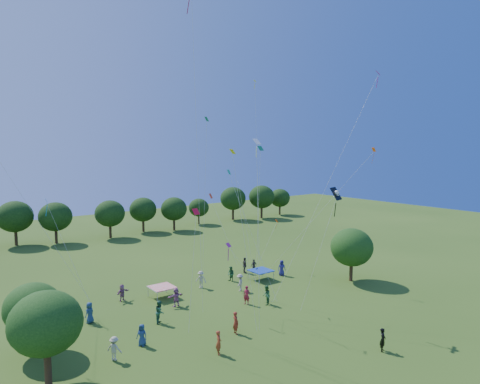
{
  "coord_description": "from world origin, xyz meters",
  "views": [
    {
      "loc": [
        -20.08,
        -12.4,
        14.45
      ],
      "look_at": [
        0.0,
        14.0,
        11.0
      ],
      "focal_mm": 32.0,
      "sensor_mm": 36.0,
      "label": 1
    }
  ],
  "objects_px": {
    "near_tree_west": "(46,323)",
    "pirate_kite": "(336,195)",
    "red_high_kite": "(193,38)",
    "near_tree_north": "(33,308)",
    "man_in_black": "(383,340)",
    "tent_blue": "(261,271)",
    "tent_red_stripe": "(162,287)",
    "near_tree_east": "(352,247)"
  },
  "relations": [
    {
      "from": "near_tree_west",
      "to": "pirate_kite",
      "type": "height_order",
      "value": "pirate_kite"
    },
    {
      "from": "near_tree_west",
      "to": "red_high_kite",
      "type": "height_order",
      "value": "red_high_kite"
    },
    {
      "from": "near_tree_north",
      "to": "man_in_black",
      "type": "bearing_deg",
      "value": -36.79
    },
    {
      "from": "tent_blue",
      "to": "near_tree_north",
      "type": "bearing_deg",
      "value": -172.41
    },
    {
      "from": "near_tree_north",
      "to": "pirate_kite",
      "type": "xyz_separation_m",
      "value": [
        21.47,
        -8.81,
        7.3
      ]
    },
    {
      "from": "tent_red_stripe",
      "to": "near_tree_west",
      "type": "bearing_deg",
      "value": -142.51
    },
    {
      "from": "near_tree_north",
      "to": "tent_blue",
      "type": "distance_m",
      "value": 23.81
    },
    {
      "from": "tent_blue",
      "to": "tent_red_stripe",
      "type": "bearing_deg",
      "value": 172.4
    },
    {
      "from": "near_tree_north",
      "to": "pirate_kite",
      "type": "distance_m",
      "value": 24.33
    },
    {
      "from": "tent_red_stripe",
      "to": "red_high_kite",
      "type": "relative_size",
      "value": 0.08
    },
    {
      "from": "tent_blue",
      "to": "man_in_black",
      "type": "distance_m",
      "value": 18.3
    },
    {
      "from": "man_in_black",
      "to": "red_high_kite",
      "type": "bearing_deg",
      "value": 104.41
    },
    {
      "from": "near_tree_west",
      "to": "red_high_kite",
      "type": "xyz_separation_m",
      "value": [
        10.62,
        0.13,
        18.3
      ]
    },
    {
      "from": "near_tree_west",
      "to": "tent_blue",
      "type": "bearing_deg",
      "value": 18.93
    },
    {
      "from": "man_in_black",
      "to": "tent_blue",
      "type": "bearing_deg",
      "value": 49.05
    },
    {
      "from": "near_tree_west",
      "to": "near_tree_east",
      "type": "height_order",
      "value": "near_tree_west"
    },
    {
      "from": "near_tree_west",
      "to": "man_in_black",
      "type": "height_order",
      "value": "near_tree_west"
    },
    {
      "from": "near_tree_east",
      "to": "pirate_kite",
      "type": "xyz_separation_m",
      "value": [
        -9.65,
        -5.75,
        6.84
      ]
    },
    {
      "from": "tent_red_stripe",
      "to": "man_in_black",
      "type": "distance_m",
      "value": 20.8
    },
    {
      "from": "near_tree_north",
      "to": "man_in_black",
      "type": "height_order",
      "value": "near_tree_north"
    },
    {
      "from": "near_tree_west",
      "to": "pirate_kite",
      "type": "xyz_separation_m",
      "value": [
        21.74,
        -3.79,
        6.64
      ]
    },
    {
      "from": "tent_blue",
      "to": "pirate_kite",
      "type": "distance_m",
      "value": 15.41
    },
    {
      "from": "near_tree_east",
      "to": "red_high_kite",
      "type": "xyz_separation_m",
      "value": [
        -20.78,
        -1.83,
        18.5
      ]
    },
    {
      "from": "near_tree_east",
      "to": "man_in_black",
      "type": "relative_size",
      "value": 3.42
    },
    {
      "from": "man_in_black",
      "to": "pirate_kite",
      "type": "relative_size",
      "value": 0.17
    },
    {
      "from": "red_high_kite",
      "to": "near_tree_north",
      "type": "bearing_deg",
      "value": 154.7
    },
    {
      "from": "near_tree_north",
      "to": "red_high_kite",
      "type": "distance_m",
      "value": 22.14
    },
    {
      "from": "tent_blue",
      "to": "near_tree_west",
      "type": "bearing_deg",
      "value": -161.07
    },
    {
      "from": "red_high_kite",
      "to": "man_in_black",
      "type": "bearing_deg",
      "value": -46.38
    },
    {
      "from": "near_tree_west",
      "to": "tent_red_stripe",
      "type": "distance_m",
      "value": 16.11
    },
    {
      "from": "near_tree_east",
      "to": "red_high_kite",
      "type": "height_order",
      "value": "red_high_kite"
    },
    {
      "from": "near_tree_east",
      "to": "pirate_kite",
      "type": "height_order",
      "value": "pirate_kite"
    },
    {
      "from": "near_tree_north",
      "to": "red_high_kite",
      "type": "relative_size",
      "value": 0.19
    },
    {
      "from": "man_in_black",
      "to": "red_high_kite",
      "type": "xyz_separation_m",
      "value": [
        -9.43,
        9.9,
        21.37
      ]
    },
    {
      "from": "tent_blue",
      "to": "pirate_kite",
      "type": "relative_size",
      "value": 0.22
    },
    {
      "from": "near_tree_east",
      "to": "red_high_kite",
      "type": "bearing_deg",
      "value": -174.96
    },
    {
      "from": "near_tree_east",
      "to": "pirate_kite",
      "type": "relative_size",
      "value": 0.58
    },
    {
      "from": "near_tree_north",
      "to": "pirate_kite",
      "type": "bearing_deg",
      "value": -22.31
    },
    {
      "from": "man_in_black",
      "to": "near_tree_north",
      "type": "bearing_deg",
      "value": 114.0
    },
    {
      "from": "near_tree_north",
      "to": "tent_red_stripe",
      "type": "relative_size",
      "value": 2.29
    },
    {
      "from": "pirate_kite",
      "to": "man_in_black",
      "type": "bearing_deg",
      "value": -105.8
    },
    {
      "from": "near_tree_east",
      "to": "tent_blue",
      "type": "relative_size",
      "value": 2.63
    }
  ]
}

